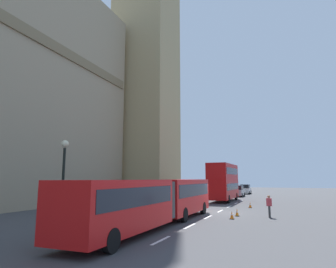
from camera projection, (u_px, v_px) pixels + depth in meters
The scene contains 11 objects.
ground_plane at pixel (217, 213), 25.40m from camera, with size 160.00×160.00×0.00m, color #424244.
lane_centre_marking at pixel (220, 211), 26.55m from camera, with size 29.80×0.16×0.01m.
articulated_bus at pixel (157, 198), 18.50m from camera, with size 17.10×2.54×2.90m.
double_decker_bus at pixel (223, 181), 38.62m from camera, with size 9.44×2.54×4.90m.
sedan_lead at pixel (238, 191), 48.31m from camera, with size 4.40×1.86×1.85m.
sedan_trailing at pixel (245, 189), 56.81m from camera, with size 4.40×1.86×1.85m.
traffic_cone_west at pixel (232, 215), 21.33m from camera, with size 0.36×0.36×0.58m.
traffic_cone_middle at pixel (237, 213), 23.01m from camera, with size 0.36×0.36×0.58m.
traffic_cone_east at pixel (250, 205), 29.62m from camera, with size 0.36×0.36×0.58m.
street_lamp at pixel (63, 177), 17.09m from camera, with size 0.44×0.44×5.27m.
pedestrian_near_cones at pixel (269, 205), 22.30m from camera, with size 0.36×0.40×1.69m.
Camera 1 is at (-25.90, -5.77, 2.95)m, focal length 30.75 mm.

